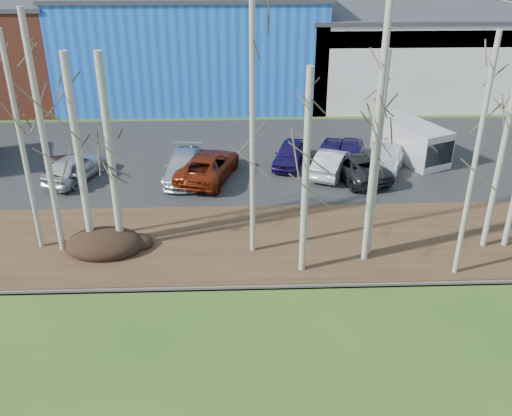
{
  "coord_description": "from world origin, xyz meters",
  "views": [
    {
      "loc": [
        -2.75,
        -7.91,
        13.15
      ],
      "look_at": [
        -1.97,
        13.11,
        2.5
      ],
      "focal_mm": 40.0,
      "sensor_mm": 36.0,
      "label": 1
    }
  ],
  "objects_px": {
    "car_9": "(350,153)",
    "car_4": "(290,154)",
    "car_0": "(74,167)",
    "van_white": "(413,142)",
    "car_1": "(63,168)",
    "car_5": "(333,162)",
    "car_2": "(208,166)",
    "car_3": "(184,166)",
    "car_7": "(387,158)",
    "car_6": "(355,166)",
    "car_8": "(331,153)"
  },
  "relations": [
    {
      "from": "car_9",
      "to": "car_4",
      "type": "bearing_deg",
      "value": -164.28
    },
    {
      "from": "car_0",
      "to": "van_white",
      "type": "bearing_deg",
      "value": -153.11
    },
    {
      "from": "car_1",
      "to": "car_5",
      "type": "height_order",
      "value": "car_5"
    },
    {
      "from": "car_4",
      "to": "car_5",
      "type": "bearing_deg",
      "value": -15.38
    },
    {
      "from": "car_0",
      "to": "car_9",
      "type": "height_order",
      "value": "car_0"
    },
    {
      "from": "car_2",
      "to": "car_3",
      "type": "height_order",
      "value": "car_2"
    },
    {
      "from": "car_1",
      "to": "car_7",
      "type": "distance_m",
      "value": 18.47
    },
    {
      "from": "car_2",
      "to": "car_4",
      "type": "distance_m",
      "value": 5.09
    },
    {
      "from": "car_1",
      "to": "car_6",
      "type": "relative_size",
      "value": 0.79
    },
    {
      "from": "car_2",
      "to": "car_8",
      "type": "bearing_deg",
      "value": -150.15
    },
    {
      "from": "car_5",
      "to": "car_7",
      "type": "height_order",
      "value": "car_5"
    },
    {
      "from": "car_5",
      "to": "van_white",
      "type": "distance_m",
      "value": 5.59
    },
    {
      "from": "car_2",
      "to": "car_9",
      "type": "relative_size",
      "value": 1.37
    },
    {
      "from": "car_5",
      "to": "car_6",
      "type": "bearing_deg",
      "value": 179.38
    },
    {
      "from": "car_1",
      "to": "van_white",
      "type": "bearing_deg",
      "value": 171.86
    },
    {
      "from": "car_3",
      "to": "car_9",
      "type": "bearing_deg",
      "value": 12.68
    },
    {
      "from": "car_3",
      "to": "car_7",
      "type": "distance_m",
      "value": 11.76
    },
    {
      "from": "car_1",
      "to": "car_7",
      "type": "bearing_deg",
      "value": 168.13
    },
    {
      "from": "car_1",
      "to": "car_7",
      "type": "xyz_separation_m",
      "value": [
        18.45,
        0.86,
        -0.02
      ]
    },
    {
      "from": "car_4",
      "to": "van_white",
      "type": "xyz_separation_m",
      "value": [
        7.49,
        0.67,
        0.42
      ]
    },
    {
      "from": "car_4",
      "to": "car_8",
      "type": "relative_size",
      "value": 1.0
    },
    {
      "from": "car_4",
      "to": "car_8",
      "type": "height_order",
      "value": "same"
    },
    {
      "from": "car_1",
      "to": "van_white",
      "type": "height_order",
      "value": "van_white"
    },
    {
      "from": "car_9",
      "to": "car_2",
      "type": "bearing_deg",
      "value": -151.99
    },
    {
      "from": "car_6",
      "to": "car_0",
      "type": "bearing_deg",
      "value": -18.84
    },
    {
      "from": "car_3",
      "to": "car_8",
      "type": "height_order",
      "value": "car_3"
    },
    {
      "from": "car_9",
      "to": "car_3",
      "type": "bearing_deg",
      "value": -154.09
    },
    {
      "from": "car_1",
      "to": "car_9",
      "type": "relative_size",
      "value": 1.0
    },
    {
      "from": "car_4",
      "to": "car_6",
      "type": "height_order",
      "value": "car_6"
    },
    {
      "from": "car_3",
      "to": "car_8",
      "type": "distance_m",
      "value": 8.7
    },
    {
      "from": "car_1",
      "to": "car_8",
      "type": "relative_size",
      "value": 1.0
    },
    {
      "from": "car_6",
      "to": "car_2",
      "type": "bearing_deg",
      "value": -19.11
    },
    {
      "from": "car_3",
      "to": "van_white",
      "type": "bearing_deg",
      "value": 12.53
    },
    {
      "from": "car_1",
      "to": "car_2",
      "type": "relative_size",
      "value": 0.73
    },
    {
      "from": "car_1",
      "to": "car_3",
      "type": "bearing_deg",
      "value": 164.34
    },
    {
      "from": "car_6",
      "to": "car_8",
      "type": "height_order",
      "value": "car_6"
    },
    {
      "from": "car_5",
      "to": "car_6",
      "type": "xyz_separation_m",
      "value": [
        1.18,
        -0.56,
        -0.02
      ]
    },
    {
      "from": "car_0",
      "to": "car_5",
      "type": "relative_size",
      "value": 1.01
    },
    {
      "from": "car_1",
      "to": "car_5",
      "type": "relative_size",
      "value": 0.91
    },
    {
      "from": "car_5",
      "to": "car_9",
      "type": "bearing_deg",
      "value": -107.02
    },
    {
      "from": "car_0",
      "to": "car_9",
      "type": "relative_size",
      "value": 1.11
    },
    {
      "from": "car_0",
      "to": "car_9",
      "type": "bearing_deg",
      "value": -153.77
    },
    {
      "from": "car_8",
      "to": "car_9",
      "type": "bearing_deg",
      "value": 15.72
    },
    {
      "from": "car_2",
      "to": "car_3",
      "type": "relative_size",
      "value": 1.12
    },
    {
      "from": "car_4",
      "to": "van_white",
      "type": "bearing_deg",
      "value": 20.84
    },
    {
      "from": "car_4",
      "to": "car_7",
      "type": "xyz_separation_m",
      "value": [
        5.63,
        -0.75,
        -0.04
      ]
    },
    {
      "from": "car_6",
      "to": "car_7",
      "type": "xyz_separation_m",
      "value": [
        2.13,
        1.21,
        -0.07
      ]
    },
    {
      "from": "car_1",
      "to": "car_3",
      "type": "height_order",
      "value": "car_3"
    },
    {
      "from": "car_0",
      "to": "car_1",
      "type": "distance_m",
      "value": 0.69
    },
    {
      "from": "car_4",
      "to": "car_3",
      "type": "bearing_deg",
      "value": -148.38
    }
  ]
}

